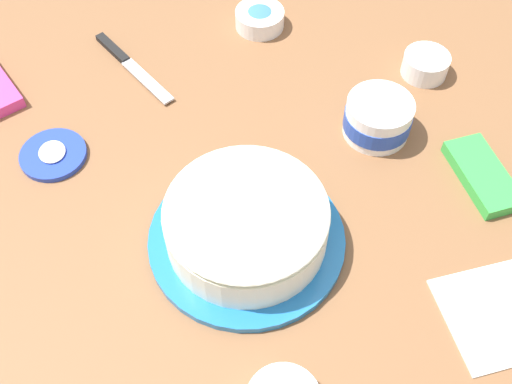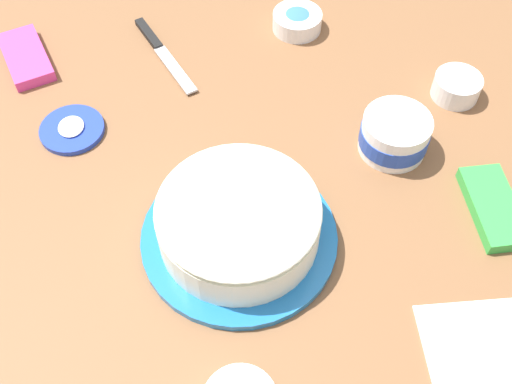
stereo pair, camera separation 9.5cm
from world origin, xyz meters
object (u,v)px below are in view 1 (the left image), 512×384
object	(u,v)px
frosting_tub	(378,117)
spreading_knife	(127,61)
sprinkle_bowl_blue	(260,18)
sprinkle_bowl_rainbow	(426,64)
candy_box_upper	(483,175)
frosting_tub_lid	(53,154)
paper_napkin	(498,314)
frosted_cake	(246,225)

from	to	relation	value
frosting_tub	spreading_knife	world-z (taller)	frosting_tub
spreading_knife	sprinkle_bowl_blue	bearing A→B (deg)	95.74
sprinkle_bowl_rainbow	candy_box_upper	xyz separation A→B (m)	(0.26, -0.03, -0.01)
sprinkle_bowl_blue	sprinkle_bowl_rainbow	distance (m)	0.34
frosting_tub_lid	paper_napkin	size ratio (longest dim) A/B	0.75
spreading_knife	paper_napkin	distance (m)	0.79
spreading_knife	sprinkle_bowl_rainbow	distance (m)	0.56
frosted_cake	frosting_tub	size ratio (longest dim) A/B	2.59
frosting_tub_lid	spreading_knife	xyz separation A→B (m)	(-0.19, 0.16, -0.00)
sprinkle_bowl_blue	sprinkle_bowl_rainbow	size ratio (longest dim) A/B	1.14
frosted_cake	frosting_tub_lid	xyz separation A→B (m)	(-0.26, -0.26, -0.04)
frosted_cake	spreading_knife	distance (m)	0.46
frosting_tub	paper_napkin	bearing A→B (deg)	3.28
spreading_knife	sprinkle_bowl_rainbow	size ratio (longest dim) A/B	2.64
frosting_tub	frosting_tub_lid	distance (m)	0.56
sprinkle_bowl_blue	candy_box_upper	bearing A→B (deg)	25.22
sprinkle_bowl_blue	paper_napkin	xyz separation A→B (m)	(0.70, 0.13, -0.02)
frosting_tub	spreading_knife	size ratio (longest dim) A/B	0.52
sprinkle_bowl_rainbow	candy_box_upper	distance (m)	0.26
frosted_cake	sprinkle_bowl_blue	size ratio (longest dim) A/B	3.08
frosting_tub_lid	sprinkle_bowl_rainbow	xyz separation A→B (m)	(0.01, 0.69, 0.02)
frosted_cake	sprinkle_bowl_rainbow	distance (m)	0.50
spreading_knife	paper_napkin	bearing A→B (deg)	30.75
spreading_knife	candy_box_upper	distance (m)	0.68
paper_napkin	frosting_tub	bearing A→B (deg)	-176.72
frosted_cake	frosting_tub	xyz separation A→B (m)	(-0.15, 0.28, -0.01)
frosting_tub	sprinkle_bowl_rainbow	bearing A→B (deg)	125.91
frosting_tub_lid	paper_napkin	distance (m)	0.74
frosted_cake	paper_napkin	bearing A→B (deg)	53.24
candy_box_upper	paper_napkin	world-z (taller)	candy_box_upper
frosting_tub_lid	frosted_cake	bearing A→B (deg)	45.06
spreading_knife	frosting_tub	bearing A→B (deg)	51.37
frosted_cake	sprinkle_bowl_rainbow	xyz separation A→B (m)	(-0.25, 0.43, -0.02)
frosted_cake	paper_napkin	xyz separation A→B (m)	(0.23, 0.30, -0.04)
frosting_tub	spreading_knife	distance (m)	0.49
spreading_knife	sprinkle_bowl_blue	world-z (taller)	sprinkle_bowl_blue
frosting_tub_lid	sprinkle_bowl_blue	bearing A→B (deg)	116.33
frosting_tub	sprinkle_bowl_rainbow	xyz separation A→B (m)	(-0.11, 0.15, -0.01)
candy_box_upper	frosting_tub_lid	bearing A→B (deg)	-110.82
sprinkle_bowl_blue	candy_box_upper	world-z (taller)	sprinkle_bowl_blue
frosting_tub	sprinkle_bowl_blue	distance (m)	0.35
paper_napkin	sprinkle_bowl_rainbow	bearing A→B (deg)	165.16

